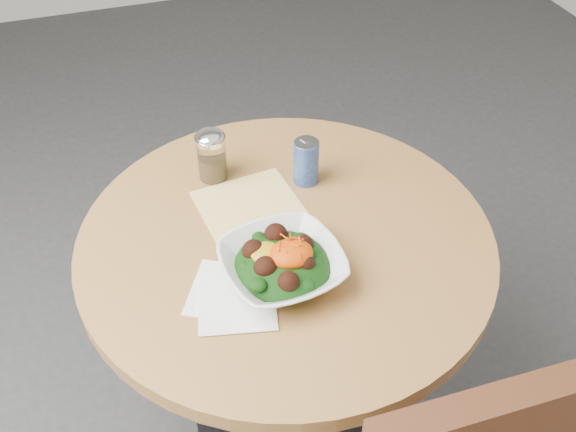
# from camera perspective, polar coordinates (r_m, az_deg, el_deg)

# --- Properties ---
(ground) EXTENTS (6.00, 6.00, 0.00)m
(ground) POSITION_cam_1_polar(r_m,az_deg,el_deg) (1.98, -0.15, -17.48)
(ground) COLOR #303133
(ground) RESTS_ON ground
(table) EXTENTS (0.90, 0.90, 0.75)m
(table) POSITION_cam_1_polar(r_m,az_deg,el_deg) (1.53, -0.18, -6.99)
(table) COLOR black
(table) RESTS_ON ground
(cloth_napkin) EXTENTS (0.24, 0.22, 0.00)m
(cloth_napkin) POSITION_cam_1_polar(r_m,az_deg,el_deg) (1.45, -3.46, 0.93)
(cloth_napkin) COLOR #F1AC0C
(cloth_napkin) RESTS_ON table
(paper_napkins) EXTENTS (0.20, 0.22, 0.00)m
(paper_napkins) POSITION_cam_1_polar(r_m,az_deg,el_deg) (1.26, -4.93, -7.18)
(paper_napkins) COLOR white
(paper_napkins) RESTS_ON table
(salad_bowl) EXTENTS (0.27, 0.27, 0.09)m
(salad_bowl) POSITION_cam_1_polar(r_m,az_deg,el_deg) (1.28, -0.52, -4.30)
(salad_bowl) COLOR white
(salad_bowl) RESTS_ON table
(fork) EXTENTS (0.04, 0.18, 0.00)m
(fork) POSITION_cam_1_polar(r_m,az_deg,el_deg) (1.32, -4.27, -4.16)
(fork) COLOR black
(fork) RESTS_ON table
(spice_shaker) EXTENTS (0.07, 0.07, 0.13)m
(spice_shaker) POSITION_cam_1_polar(r_m,az_deg,el_deg) (1.50, -6.81, 5.36)
(spice_shaker) COLOR silver
(spice_shaker) RESTS_ON table
(beverage_can) EXTENTS (0.06, 0.06, 0.11)m
(beverage_can) POSITION_cam_1_polar(r_m,az_deg,el_deg) (1.49, 1.62, 4.86)
(beverage_can) COLOR #0D1D93
(beverage_can) RESTS_ON table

